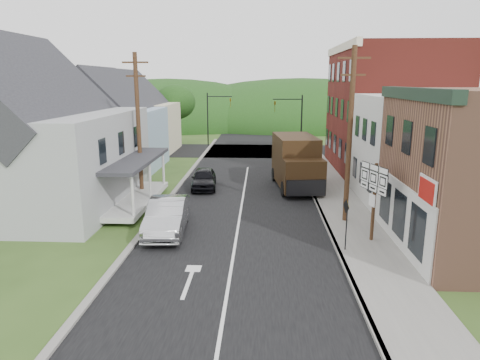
# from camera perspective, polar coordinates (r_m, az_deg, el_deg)

# --- Properties ---
(ground) EXTENTS (120.00, 120.00, 0.00)m
(ground) POSITION_cam_1_polar(r_m,az_deg,el_deg) (19.71, -0.67, -8.70)
(ground) COLOR #2D4719
(ground) RESTS_ON ground
(road) EXTENTS (9.00, 90.00, 0.02)m
(road) POSITION_cam_1_polar(r_m,az_deg,el_deg) (29.22, 0.55, -1.41)
(road) COLOR black
(road) RESTS_ON ground
(cross_road) EXTENTS (60.00, 9.00, 0.02)m
(cross_road) POSITION_cam_1_polar(r_m,az_deg,el_deg) (45.87, 1.42, 3.91)
(cross_road) COLOR black
(cross_road) RESTS_ON ground
(sidewalk_right) EXTENTS (2.80, 55.00, 0.15)m
(sidewalk_right) POSITION_cam_1_polar(r_m,az_deg,el_deg) (27.65, 12.69, -2.42)
(sidewalk_right) COLOR slate
(sidewalk_right) RESTS_ON ground
(curb_right) EXTENTS (0.20, 55.00, 0.15)m
(curb_right) POSITION_cam_1_polar(r_m,az_deg,el_deg) (27.46, 9.91, -2.40)
(curb_right) COLOR slate
(curb_right) RESTS_ON ground
(curb_left) EXTENTS (0.30, 55.00, 0.12)m
(curb_left) POSITION_cam_1_polar(r_m,az_deg,el_deg) (27.86, -9.23, -2.18)
(curb_left) COLOR slate
(curb_left) RESTS_ON ground
(storefront_white) EXTENTS (8.00, 7.00, 6.50)m
(storefront_white) POSITION_cam_1_polar(r_m,az_deg,el_deg) (27.99, 24.17, 3.59)
(storefront_white) COLOR silver
(storefront_white) RESTS_ON ground
(storefront_red) EXTENTS (8.00, 12.00, 10.00)m
(storefront_red) POSITION_cam_1_polar(r_m,az_deg,el_deg) (36.77, 19.14, 8.77)
(storefront_red) COLOR maroon
(storefront_red) RESTS_ON ground
(house_gray) EXTENTS (10.20, 12.24, 8.35)m
(house_gray) POSITION_cam_1_polar(r_m,az_deg,el_deg) (27.77, -25.52, 5.45)
(house_gray) COLOR #A3A6A8
(house_gray) RESTS_ON ground
(house_blue) EXTENTS (7.14, 8.16, 7.28)m
(house_blue) POSITION_cam_1_polar(r_m,az_deg,el_deg) (37.47, -16.17, 7.03)
(house_blue) COLOR #8DABC1
(house_blue) RESTS_ON ground
(house_cream) EXTENTS (7.14, 8.16, 7.28)m
(house_cream) POSITION_cam_1_polar(r_m,az_deg,el_deg) (46.18, -13.15, 8.25)
(house_cream) COLOR beige
(house_cream) RESTS_ON ground
(utility_pole_right) EXTENTS (1.60, 0.26, 9.00)m
(utility_pole_right) POSITION_cam_1_polar(r_m,az_deg,el_deg) (22.37, 14.42, 5.85)
(utility_pole_right) COLOR #472D19
(utility_pole_right) RESTS_ON ground
(utility_pole_left) EXTENTS (1.60, 0.26, 9.00)m
(utility_pole_left) POSITION_cam_1_polar(r_m,az_deg,el_deg) (27.48, -13.39, 7.18)
(utility_pole_left) COLOR #472D19
(utility_pole_left) RESTS_ON ground
(traffic_signal_right) EXTENTS (2.87, 0.20, 6.00)m
(traffic_signal_right) POSITION_cam_1_polar(r_m,az_deg,el_deg) (42.03, 7.26, 8.13)
(traffic_signal_right) COLOR black
(traffic_signal_right) RESTS_ON ground
(traffic_signal_left) EXTENTS (2.87, 0.20, 6.00)m
(traffic_signal_left) POSITION_cam_1_polar(r_m,az_deg,el_deg) (49.20, -3.52, 8.92)
(traffic_signal_left) COLOR black
(traffic_signal_left) RESTS_ON ground
(tree_left_b) EXTENTS (4.80, 4.80, 6.94)m
(tree_left_b) POSITION_cam_1_polar(r_m,az_deg,el_deg) (35.37, -28.26, 7.61)
(tree_left_b) COLOR #382616
(tree_left_b) RESTS_ON ground
(tree_left_c) EXTENTS (5.80, 5.80, 8.41)m
(tree_left_c) POSITION_cam_1_polar(r_m,az_deg,el_deg) (43.27, -25.28, 10.04)
(tree_left_c) COLOR #382616
(tree_left_c) RESTS_ON ground
(tree_left_d) EXTENTS (4.80, 4.80, 6.94)m
(tree_left_d) POSITION_cam_1_polar(r_m,az_deg,el_deg) (51.34, -8.65, 10.23)
(tree_left_d) COLOR #382616
(tree_left_d) RESTS_ON ground
(forested_ridge) EXTENTS (90.00, 30.00, 16.00)m
(forested_ridge) POSITION_cam_1_polar(r_m,az_deg,el_deg) (73.64, 2.00, 7.38)
(forested_ridge) COLOR #15330F
(forested_ridge) RESTS_ON ground
(silver_sedan) EXTENTS (2.11, 5.16, 1.66)m
(silver_sedan) POSITION_cam_1_polar(r_m,az_deg,el_deg) (21.35, -9.68, -4.78)
(silver_sedan) COLOR #B3B3B8
(silver_sedan) RESTS_ON ground
(dark_sedan) EXTENTS (2.01, 4.23, 1.40)m
(dark_sedan) POSITION_cam_1_polar(r_m,az_deg,el_deg) (29.74, -4.84, 0.18)
(dark_sedan) COLOR black
(dark_sedan) RESTS_ON ground
(delivery_van) EXTENTS (3.28, 6.68, 3.60)m
(delivery_van) POSITION_cam_1_polar(r_m,az_deg,el_deg) (29.73, 7.54, 2.32)
(delivery_van) COLOR black
(delivery_van) RESTS_ON ground
(route_sign_cluster) EXTENTS (0.71, 1.98, 3.61)m
(route_sign_cluster) POSITION_cam_1_polar(r_m,az_deg,el_deg) (20.13, 17.39, -1.41)
(route_sign_cluster) COLOR #472D19
(route_sign_cluster) RESTS_ON sidewalk_right
(warning_sign) EXTENTS (0.17, 0.62, 2.28)m
(warning_sign) POSITION_cam_1_polar(r_m,az_deg,el_deg) (18.90, 14.00, -4.91)
(warning_sign) COLOR black
(warning_sign) RESTS_ON sidewalk_right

